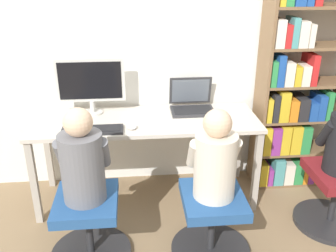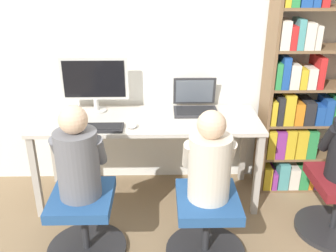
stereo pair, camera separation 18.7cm
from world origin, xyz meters
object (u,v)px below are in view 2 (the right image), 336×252
(keyboard, at_px, (93,128))
(bookshelf, at_px, (301,100))
(desktop_monitor, at_px, (94,82))
(person_at_monitor, at_px, (77,158))
(office_chair_left, at_px, (84,223))
(person_at_laptop, at_px, (210,161))
(laptop, at_px, (195,105))
(office_chair_right, at_px, (206,225))

(keyboard, height_order, bookshelf, bookshelf)
(desktop_monitor, bearing_deg, person_at_monitor, -89.38)
(office_chair_left, distance_m, bookshelf, 1.97)
(office_chair_left, distance_m, person_at_laptop, 0.97)
(desktop_monitor, xyz_separation_m, laptop, (0.83, -0.00, -0.20))
(person_at_laptop, bearing_deg, keyboard, 147.39)
(desktop_monitor, height_order, office_chair_right, desktop_monitor)
(keyboard, bearing_deg, desktop_monitor, 94.63)
(desktop_monitor, bearing_deg, office_chair_right, -46.66)
(laptop, xyz_separation_m, office_chair_left, (-0.82, -0.85, -0.54))
(desktop_monitor, distance_m, bookshelf, 1.71)
(laptop, height_order, person_at_laptop, person_at_laptop)
(person_at_monitor, relative_size, bookshelf, 0.33)
(office_chair_right, distance_m, person_at_monitor, 0.97)
(laptop, xyz_separation_m, bookshelf, (0.87, -0.03, 0.05))
(office_chair_left, bearing_deg, person_at_laptop, -2.61)
(office_chair_left, bearing_deg, laptop, 46.03)
(laptop, distance_m, keyboard, 0.88)
(desktop_monitor, distance_m, office_chair_left, 1.12)
(laptop, relative_size, bookshelf, 0.19)
(laptop, relative_size, person_at_laptop, 0.60)
(office_chair_right, bearing_deg, person_at_monitor, 176.80)
(office_chair_left, relative_size, bookshelf, 0.29)
(laptop, bearing_deg, person_at_monitor, -134.13)
(laptop, distance_m, bookshelf, 0.88)
(office_chair_right, xyz_separation_m, person_at_laptop, (-0.00, 0.00, 0.49))
(desktop_monitor, relative_size, laptop, 1.54)
(office_chair_right, distance_m, person_at_laptop, 0.49)
(keyboard, bearing_deg, laptop, 24.66)
(keyboard, xyz_separation_m, bookshelf, (1.67, 0.34, 0.09))
(bookshelf, bearing_deg, office_chair_left, -154.22)
(keyboard, relative_size, person_at_laptop, 0.75)
(office_chair_right, height_order, person_at_monitor, person_at_monitor)
(keyboard, relative_size, office_chair_left, 0.82)
(desktop_monitor, distance_m, office_chair_right, 1.43)
(bookshelf, bearing_deg, person_at_laptop, -135.17)
(keyboard, distance_m, office_chair_left, 0.69)
(office_chair_left, height_order, bookshelf, bookshelf)
(office_chair_right, bearing_deg, bookshelf, 44.97)
(person_at_laptop, bearing_deg, office_chair_right, -90.00)
(laptop, bearing_deg, office_chair_left, -133.97)
(office_chair_left, bearing_deg, desktop_monitor, 90.62)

